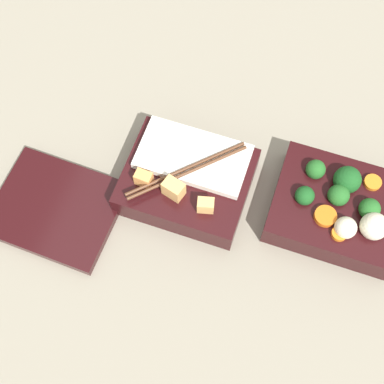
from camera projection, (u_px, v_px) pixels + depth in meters
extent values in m
plane|color=gray|center=(257.00, 192.00, 0.83)|extent=(3.00, 3.00, 0.00)
cube|color=black|center=(336.00, 209.00, 0.79)|extent=(0.19, 0.15, 0.05)
sphere|color=#236023|center=(339.00, 195.00, 0.77)|extent=(0.03, 0.03, 0.03)
sphere|color=#236023|center=(370.00, 208.00, 0.76)|extent=(0.03, 0.03, 0.03)
sphere|color=#19511E|center=(305.00, 196.00, 0.77)|extent=(0.03, 0.03, 0.03)
sphere|color=#236023|center=(316.00, 169.00, 0.78)|extent=(0.03, 0.03, 0.03)
sphere|color=#19511E|center=(347.00, 180.00, 0.77)|extent=(0.04, 0.04, 0.04)
cylinder|color=orange|center=(339.00, 234.00, 0.75)|extent=(0.03, 0.03, 0.01)
cylinder|color=orange|center=(373.00, 182.00, 0.78)|extent=(0.04, 0.04, 0.01)
cylinder|color=orange|center=(325.00, 216.00, 0.76)|extent=(0.04, 0.04, 0.01)
sphere|color=beige|center=(374.00, 226.00, 0.74)|extent=(0.04, 0.04, 0.04)
sphere|color=beige|center=(346.00, 228.00, 0.74)|extent=(0.03, 0.03, 0.03)
cube|color=black|center=(187.00, 182.00, 0.81)|extent=(0.19, 0.15, 0.05)
cube|color=white|center=(194.00, 155.00, 0.80)|extent=(0.16, 0.09, 0.01)
cube|color=#EAB266|center=(206.00, 205.00, 0.76)|extent=(0.03, 0.02, 0.02)
cube|color=#EAB266|center=(174.00, 189.00, 0.76)|extent=(0.03, 0.03, 0.03)
cube|color=#F4A356|center=(144.00, 179.00, 0.77)|extent=(0.03, 0.02, 0.02)
cylinder|color=#56331E|center=(186.00, 168.00, 0.78)|extent=(0.14, 0.14, 0.01)
cylinder|color=#56331E|center=(188.00, 172.00, 0.77)|extent=(0.14, 0.14, 0.01)
cube|color=black|center=(56.00, 208.00, 0.81)|extent=(0.19, 0.16, 0.02)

